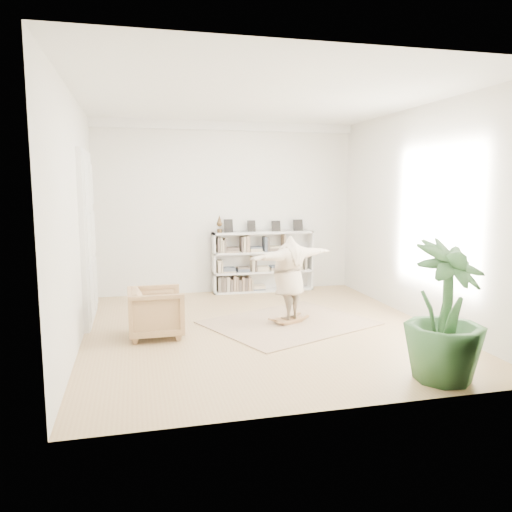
{
  "coord_description": "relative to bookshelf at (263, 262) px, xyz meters",
  "views": [
    {
      "loc": [
        -1.93,
        -7.52,
        2.29
      ],
      "look_at": [
        0.0,
        0.4,
        1.13
      ],
      "focal_mm": 35.0,
      "sensor_mm": 36.0,
      "label": 1
    }
  ],
  "objects": [
    {
      "name": "bookshelf",
      "position": [
        0.0,
        0.0,
        0.0
      ],
      "size": [
        2.2,
        0.35,
        1.64
      ],
      "color": "silver",
      "rests_on": "floor"
    },
    {
      "name": "person",
      "position": [
        -0.22,
        -2.61,
        0.18
      ],
      "size": [
        1.75,
        1.1,
        1.39
      ],
      "primitive_type": "imported",
      "rotation": [
        0.0,
        0.0,
        3.55
      ],
      "color": "#C3AD92",
      "rests_on": "rocker_board"
    },
    {
      "name": "rocker_board",
      "position": [
        -0.22,
        -2.61,
        -0.57
      ],
      "size": [
        0.55,
        0.45,
        0.1
      ],
      "rotation": [
        0.0,
        0.0,
        0.4
      ],
      "color": "brown",
      "rests_on": "rug"
    },
    {
      "name": "floor",
      "position": [
        -0.74,
        -2.82,
        -0.64
      ],
      "size": [
        6.0,
        6.0,
        0.0
      ],
      "primitive_type": "plane",
      "color": "#A88556",
      "rests_on": "ground"
    },
    {
      "name": "doors",
      "position": [
        -3.45,
        -1.52,
        0.76
      ],
      "size": [
        0.09,
        1.78,
        2.92
      ],
      "color": "white",
      "rests_on": "floor"
    },
    {
      "name": "armchair",
      "position": [
        -2.4,
        -2.81,
        -0.26
      ],
      "size": [
        0.84,
        0.82,
        0.75
      ],
      "primitive_type": "imported",
      "rotation": [
        0.0,
        0.0,
        1.59
      ],
      "color": "tan",
      "rests_on": "floor"
    },
    {
      "name": "rug",
      "position": [
        -0.22,
        -2.61,
        -0.63
      ],
      "size": [
        3.09,
        2.82,
        0.02
      ],
      "primitive_type": "cube",
      "rotation": [
        0.0,
        0.0,
        0.4
      ],
      "color": "tan",
      "rests_on": "floor"
    },
    {
      "name": "houseplant",
      "position": [
        0.81,
        -5.37,
        0.19
      ],
      "size": [
        1.21,
        1.21,
        1.66
      ],
      "primitive_type": "imported",
      "rotation": [
        0.0,
        0.0,
        0.39
      ],
      "color": "#2D562B",
      "rests_on": "floor"
    },
    {
      "name": "room_shell",
      "position": [
        -0.74,
        0.12,
        2.87
      ],
      "size": [
        6.0,
        6.0,
        6.0
      ],
      "color": "silver",
      "rests_on": "floor"
    }
  ]
}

